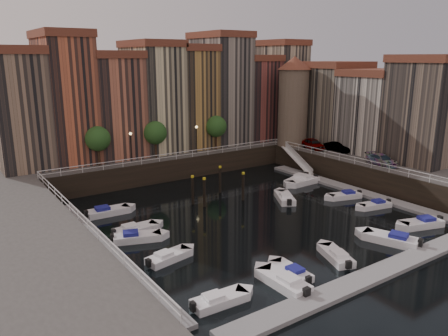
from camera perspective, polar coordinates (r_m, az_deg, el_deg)
ground at (r=48.27m, az=2.94°, el=-5.94°), size 200.00×200.00×0.00m
quay_far at (r=69.48m, az=-10.11°, el=1.47°), size 80.00×20.00×3.00m
quay_right at (r=66.85m, az=23.56°, el=-0.03°), size 20.00×36.00×3.00m
dock_left at (r=40.30m, az=-15.14°, el=-10.43°), size 2.00×28.00×0.35m
dock_right at (r=58.38m, az=16.34°, el=-2.72°), size 2.00×28.00×0.35m
dock_near at (r=37.30m, az=19.36°, el=-12.86°), size 30.00×2.00×0.35m
mountains at (r=149.12m, az=-23.31°, el=9.81°), size 145.00×100.00×18.00m
far_terrace at (r=67.23m, az=-6.97°, el=9.32°), size 48.70×10.30×17.50m
right_terrace at (r=67.46m, az=19.39°, el=7.45°), size 9.30×24.30×14.00m
corner_tower at (r=69.63m, az=9.03°, el=8.79°), size 5.20×5.20×13.80m
promenade_trees at (r=61.01m, az=-8.42°, el=4.63°), size 21.20×3.20×5.20m
street_lamps at (r=60.39m, az=-7.69°, el=3.89°), size 10.36×0.36×4.18m
railings at (r=50.92m, az=-0.33°, el=-0.37°), size 36.08×34.04×0.52m
gangway at (r=65.75m, az=9.59°, el=1.13°), size 2.78×8.32×3.73m
mooring_pilings at (r=51.85m, az=-1.13°, el=-2.56°), size 6.08×4.41×3.78m
boat_left_0 at (r=31.60m, az=-0.70°, el=-16.88°), size 4.36×1.74×0.99m
boat_left_1 at (r=37.82m, az=-7.32°, el=-11.45°), size 4.40×2.30×0.99m
boat_left_2 at (r=42.05m, az=-11.41°, el=-8.85°), size 4.73×3.05×1.07m
boat_left_3 at (r=43.83m, az=-11.57°, el=-7.89°), size 4.64×1.81×1.06m
boat_left_4 at (r=49.34m, az=-15.02°, el=-5.51°), size 4.85×1.91×1.11m
boat_right_0 at (r=48.76m, az=24.44°, el=-6.59°), size 4.88×2.95×1.09m
boat_right_1 at (r=52.78m, az=19.13°, el=-4.58°), size 4.21×2.29×0.94m
boat_right_2 at (r=55.14m, az=15.54°, el=-3.49°), size 4.40×2.65×0.99m
boat_right_3 at (r=59.96m, az=10.38°, el=-1.70°), size 5.08×2.06×1.16m
boat_right_4 at (r=60.39m, az=9.69°, el=-1.55°), size 5.25×3.39×1.18m
boat_near_0 at (r=34.01m, az=7.86°, el=-14.52°), size 1.88×4.91×1.12m
boat_near_1 at (r=35.64m, az=8.79°, el=-13.24°), size 1.60×4.13×0.94m
boat_near_2 at (r=38.90m, az=14.45°, el=-11.05°), size 2.88×4.41×0.99m
boat_near_3 at (r=43.58m, az=21.11°, el=-8.67°), size 3.48×5.25×1.19m
car_a at (r=67.62m, az=11.56°, el=3.03°), size 3.04×5.01×1.60m
car_b at (r=66.56m, az=14.70°, el=2.61°), size 1.88×4.48×1.44m
car_c at (r=59.95m, az=19.91°, el=0.92°), size 2.76×5.01×1.38m
boat_extra_595 at (r=52.69m, az=7.95°, el=-3.88°), size 3.69×4.76×1.10m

